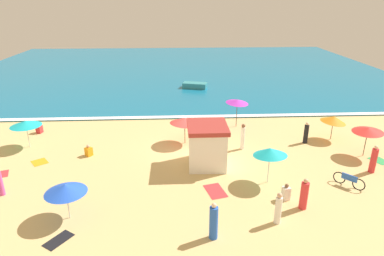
# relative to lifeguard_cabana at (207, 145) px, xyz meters

# --- Properties ---
(ground_plane) EXTENTS (60.00, 60.00, 0.00)m
(ground_plane) POSITION_rel_lifeguard_cabana_xyz_m (-1.40, 2.81, -1.40)
(ground_plane) COLOR #D8B775
(ocean_water) EXTENTS (60.00, 44.00, 0.10)m
(ocean_water) POSITION_rel_lifeguard_cabana_xyz_m (-1.40, 30.81, -1.35)
(ocean_water) COLOR #146B93
(ocean_water) RESTS_ON ground_plane
(wave_breaker_foam) EXTENTS (57.00, 0.70, 0.01)m
(wave_breaker_foam) POSITION_rel_lifeguard_cabana_xyz_m (-1.40, 9.11, -1.29)
(wave_breaker_foam) COLOR white
(wave_breaker_foam) RESTS_ON ocean_water
(lifeguard_cabana) EXTENTS (2.48, 2.78, 2.75)m
(lifeguard_cabana) POSITION_rel_lifeguard_cabana_xyz_m (0.00, 0.00, 0.00)
(lifeguard_cabana) COLOR white
(lifeguard_cabana) RESTS_ON ground_plane
(beach_umbrella_0) EXTENTS (2.61, 2.60, 2.41)m
(beach_umbrella_0) POSITION_rel_lifeguard_cabana_xyz_m (3.10, 6.75, 0.78)
(beach_umbrella_0) COLOR #4C3823
(beach_umbrella_0) RESTS_ON ground_plane
(beach_umbrella_1) EXTENTS (2.36, 2.33, 1.95)m
(beach_umbrella_1) POSITION_rel_lifeguard_cabana_xyz_m (9.84, 3.66, 0.22)
(beach_umbrella_1) COLOR #4C3823
(beach_umbrella_1) RESTS_ON ground_plane
(beach_umbrella_2) EXTENTS (2.68, 2.69, 2.28)m
(beach_umbrella_2) POSITION_rel_lifeguard_cabana_xyz_m (3.35, -2.40, 0.58)
(beach_umbrella_2) COLOR silver
(beach_umbrella_2) RESTS_ON ground_plane
(beach_umbrella_3) EXTENTS (3.01, 3.01, 2.01)m
(beach_umbrella_3) POSITION_rel_lifeguard_cabana_xyz_m (-12.56, 3.40, 0.41)
(beach_umbrella_3) COLOR silver
(beach_umbrella_3) RESTS_ON ground_plane
(beach_umbrella_4) EXTENTS (2.95, 2.94, 2.07)m
(beach_umbrella_4) POSITION_rel_lifeguard_cabana_xyz_m (-1.30, 3.53, 0.35)
(beach_umbrella_4) COLOR #4C3823
(beach_umbrella_4) RESTS_ON ground_plane
(beach_umbrella_5) EXTENTS (2.66, 2.66, 2.10)m
(beach_umbrella_5) POSITION_rel_lifeguard_cabana_xyz_m (10.83, 0.77, 0.50)
(beach_umbrella_5) COLOR #4C3823
(beach_umbrella_5) RESTS_ON ground_plane
(beach_umbrella_6) EXTENTS (2.34, 2.34, 1.89)m
(beach_umbrella_6) POSITION_rel_lifeguard_cabana_xyz_m (-7.26, -5.27, 0.27)
(beach_umbrella_6) COLOR silver
(beach_umbrella_6) RESTS_ON ground_plane
(parked_bicycle) EXTENTS (1.26, 1.39, 0.76)m
(parked_bicycle) POSITION_rel_lifeguard_cabana_xyz_m (7.87, -3.08, -1.01)
(parked_bicycle) COLOR black
(parked_bicycle) RESTS_ON ground_plane
(beachgoer_0) EXTENTS (0.57, 0.57, 0.81)m
(beachgoer_0) POSITION_rel_lifeguard_cabana_xyz_m (-7.94, 1.72, -1.06)
(beachgoer_0) COLOR orange
(beachgoer_0) RESTS_ON ground_plane
(beachgoer_2) EXTENTS (0.40, 0.40, 1.72)m
(beachgoer_2) POSITION_rel_lifeguard_cabana_xyz_m (4.47, -5.07, -0.61)
(beachgoer_2) COLOR red
(beachgoer_2) RESTS_ON ground_plane
(beachgoer_3) EXTENTS (0.53, 0.53, 1.84)m
(beachgoer_3) POSITION_rel_lifeguard_cabana_xyz_m (-0.37, -7.10, -0.54)
(beachgoer_3) COLOR blue
(beachgoer_3) RESTS_ON ground_plane
(beachgoer_4) EXTENTS (0.50, 0.50, 0.87)m
(beachgoer_4) POSITION_rel_lifeguard_cabana_xyz_m (-12.85, 6.13, -1.02)
(beachgoer_4) COLOR red
(beachgoer_4) RESTS_ON ground_plane
(beachgoer_5) EXTENTS (0.37, 0.37, 1.63)m
(beachgoer_5) POSITION_rel_lifeguard_cabana_xyz_m (7.64, 3.08, -0.63)
(beachgoer_5) COLOR black
(beachgoer_5) RESTS_ON ground_plane
(beachgoer_6) EXTENTS (0.35, 0.35, 1.66)m
(beachgoer_6) POSITION_rel_lifeguard_cabana_xyz_m (2.82, -6.19, -0.61)
(beachgoer_6) COLOR white
(beachgoer_6) RESTS_ON ground_plane
(beachgoer_7) EXTENTS (0.44, 0.44, 0.95)m
(beachgoer_7) POSITION_rel_lifeguard_cabana_xyz_m (3.85, -4.23, -0.98)
(beachgoer_7) COLOR white
(beachgoer_7) RESTS_ON ground_plane
(beachgoer_8) EXTENTS (0.53, 0.53, 1.80)m
(beachgoer_8) POSITION_rel_lifeguard_cabana_xyz_m (10.11, -1.53, -0.56)
(beachgoer_8) COLOR red
(beachgoer_8) RESTS_ON ground_plane
(beachgoer_9) EXTENTS (0.39, 0.39, 1.65)m
(beachgoer_9) POSITION_rel_lifeguard_cabana_xyz_m (-11.54, -2.98, -0.59)
(beachgoer_9) COLOR #D84CA5
(beachgoer_9) RESTS_ON ground_plane
(beachgoer_10) EXTENTS (0.36, 0.36, 1.91)m
(beachgoer_10) POSITION_rel_lifeguard_cabana_xyz_m (2.75, 2.26, -0.45)
(beachgoer_10) COLOR white
(beachgoer_10) RESTS_ON ground_plane
(beach_towel_0) EXTENTS (1.32, 1.35, 0.01)m
(beach_towel_0) POSITION_rel_lifeguard_cabana_xyz_m (-10.97, 0.88, -1.39)
(beach_towel_0) COLOR orange
(beach_towel_0) RESTS_ON ground_plane
(beach_towel_1) EXTENTS (1.29, 1.45, 0.01)m
(beach_towel_1) POSITION_rel_lifeguard_cabana_xyz_m (-7.30, -6.92, -1.39)
(beach_towel_1) COLOR black
(beach_towel_1) RESTS_ON ground_plane
(beach_towel_2) EXTENTS (1.31, 1.75, 0.01)m
(beach_towel_2) POSITION_rel_lifeguard_cabana_xyz_m (0.18, -3.23, -1.39)
(beach_towel_2) COLOR red
(beach_towel_2) RESTS_ON ground_plane
(beach_towel_3) EXTENTS (1.30, 1.45, 0.01)m
(beach_towel_3) POSITION_rel_lifeguard_cabana_xyz_m (11.51, -0.02, -1.39)
(beach_towel_3) COLOR green
(beach_towel_3) RESTS_ON ground_plane
(small_boat_0) EXTENTS (3.02, 1.99, 0.63)m
(small_boat_0) POSITION_rel_lifeguard_cabana_xyz_m (0.37, 19.26, -0.98)
(small_boat_0) COLOR teal
(small_boat_0) RESTS_ON ocean_water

